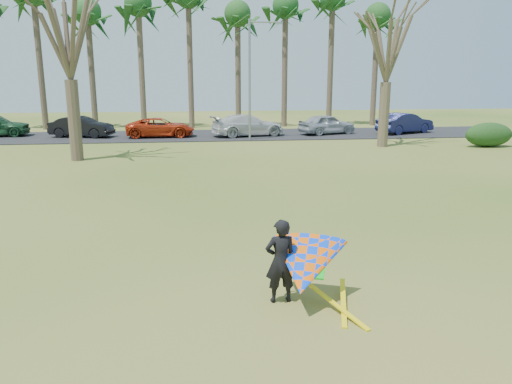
{
  "coord_description": "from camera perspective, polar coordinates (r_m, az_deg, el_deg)",
  "views": [
    {
      "loc": [
        -1.73,
        -12.19,
        4.5
      ],
      "look_at": [
        0.0,
        2.0,
        1.1
      ],
      "focal_mm": 35.0,
      "sensor_mm": 36.0,
      "label": 1
    }
  ],
  "objects": [
    {
      "name": "palm_7",
      "position": [
        44.2,
        3.39,
        20.31
      ],
      "size": [
        4.84,
        4.84,
        11.54
      ],
      "color": "brown",
      "rests_on": "ground"
    },
    {
      "name": "ground",
      "position": [
        13.1,
        1.06,
        -6.7
      ],
      "size": [
        100.0,
        100.0,
        0.0
      ],
      "primitive_type": "plane",
      "color": "#275312",
      "rests_on": "ground"
    },
    {
      "name": "streetlight",
      "position": [
        34.41,
        -0.47,
        13.33
      ],
      "size": [
        2.28,
        0.18,
        8.0
      ],
      "color": "gray",
      "rests_on": "ground"
    },
    {
      "name": "palm_9",
      "position": [
        46.2,
        13.75,
        18.82
      ],
      "size": [
        4.84,
        4.84,
        10.84
      ],
      "color": "#49392C",
      "rests_on": "ground"
    },
    {
      "name": "palm_6",
      "position": [
        43.6,
        -2.12,
        19.52
      ],
      "size": [
        4.84,
        4.84,
        10.84
      ],
      "color": "brown",
      "rests_on": "ground"
    },
    {
      "name": "car_5",
      "position": [
        39.97,
        16.65,
        7.56
      ],
      "size": [
        4.91,
        3.35,
        1.53
      ],
      "primitive_type": "imported",
      "rotation": [
        0.0,
        0.0,
        1.98
      ],
      "color": "#171A45",
      "rests_on": "parking_strip"
    },
    {
      "name": "bare_tree_right",
      "position": [
        32.45,
        14.9,
        16.61
      ],
      "size": [
        6.27,
        6.27,
        9.21
      ],
      "color": "#4D402E",
      "rests_on": "ground"
    },
    {
      "name": "hedge_near",
      "position": [
        34.68,
        25.06,
        5.95
      ],
      "size": [
        3.06,
        1.39,
        1.53
      ],
      "primitive_type": "ellipsoid",
      "color": "#173613",
      "rests_on": "ground"
    },
    {
      "name": "palm_4",
      "position": [
        43.72,
        -13.32,
        20.07
      ],
      "size": [
        4.84,
        4.84,
        11.54
      ],
      "color": "brown",
      "rests_on": "ground"
    },
    {
      "name": "bare_tree_left",
      "position": [
        28.0,
        -20.86,
        17.5
      ],
      "size": [
        6.6,
        6.6,
        9.7
      ],
      "color": "#453929",
      "rests_on": "ground"
    },
    {
      "name": "car_3",
      "position": [
        36.65,
        -0.92,
        7.64
      ],
      "size": [
        5.67,
        3.36,
        1.54
      ],
      "primitive_type": "imported",
      "rotation": [
        0.0,
        0.0,
        1.81
      ],
      "color": "silver",
      "rests_on": "parking_strip"
    },
    {
      "name": "car_4",
      "position": [
        38.14,
        8.1,
        7.69
      ],
      "size": [
        4.69,
        3.11,
        1.48
      ],
      "primitive_type": "imported",
      "rotation": [
        0.0,
        0.0,
        1.91
      ],
      "color": "#A1A6AF",
      "rests_on": "parking_strip"
    },
    {
      "name": "car_2",
      "position": [
        36.72,
        -10.88,
        7.26
      ],
      "size": [
        4.92,
        2.38,
        1.35
      ],
      "primitive_type": "imported",
      "rotation": [
        0.0,
        0.0,
        1.6
      ],
      "color": "#B12A0E",
      "rests_on": "parking_strip"
    },
    {
      "name": "parking_strip",
      "position": [
        37.49,
        -4.28,
        6.5
      ],
      "size": [
        46.0,
        7.0,
        0.06
      ],
      "primitive_type": "cube",
      "color": "black",
      "rests_on": "ground"
    },
    {
      "name": "kite_flyer",
      "position": [
        9.91,
        5.35,
        -8.3
      ],
      "size": [
        2.13,
        2.39,
        2.02
      ],
      "color": "black",
      "rests_on": "ground"
    },
    {
      "name": "palm_8",
      "position": [
        45.15,
        8.76,
        20.91
      ],
      "size": [
        4.84,
        4.84,
        12.24
      ],
      "color": "brown",
      "rests_on": "ground"
    },
    {
      "name": "car_1",
      "position": [
        38.06,
        -19.32,
        7.05
      ],
      "size": [
        4.7,
        2.63,
        1.47
      ],
      "primitive_type": "imported",
      "rotation": [
        0.0,
        0.0,
        1.31
      ],
      "color": "black",
      "rests_on": "parking_strip"
    },
    {
      "name": "palm_3",
      "position": [
        44.22,
        -18.71,
        18.78
      ],
      "size": [
        4.84,
        4.84,
        10.84
      ],
      "color": "#47392B",
      "rests_on": "ground"
    }
  ]
}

